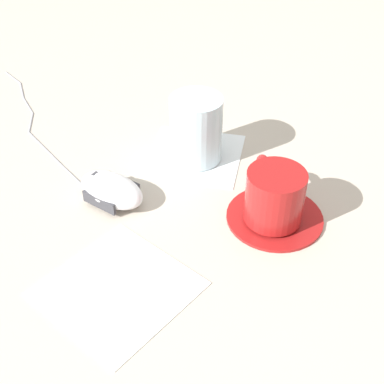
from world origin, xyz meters
The scene contains 8 objects.
ground_plane centered at (0.00, 0.00, 0.00)m, with size 3.00×3.00×0.00m, color #B2A899.
saucer centered at (-0.05, -0.07, 0.00)m, with size 0.13×0.13×0.01m, color maroon.
coffee_cup centered at (-0.05, -0.06, 0.04)m, with size 0.11×0.07×0.07m.
computer_mouse centered at (0.03, 0.14, 0.02)m, with size 0.11×0.11×0.04m.
mouse_cable centered at (0.25, 0.25, 0.00)m, with size 0.38×0.14×0.00m.
napkin_under_glass centered at (0.11, 0.01, 0.00)m, with size 0.14×0.14×0.00m, color white.
drinking_glass centered at (0.10, 0.01, 0.05)m, with size 0.08×0.08×0.10m, color silver.
napkin_spare centered at (-0.13, 0.14, 0.00)m, with size 0.15×0.15×0.00m, color white.
Camera 1 is at (-0.54, 0.13, 0.47)m, focal length 50.00 mm.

